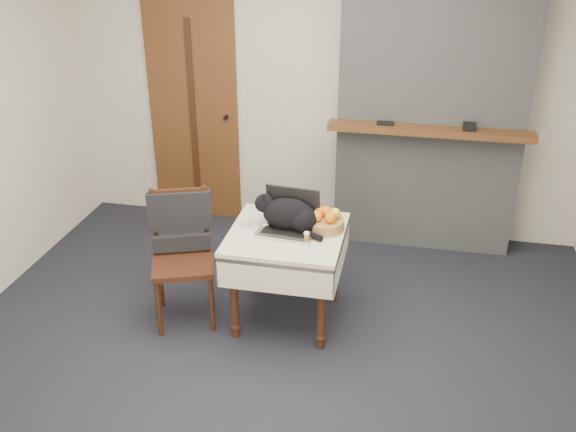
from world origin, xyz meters
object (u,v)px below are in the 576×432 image
laptop (289,220)px  pill_bottle (307,237)px  fruit_basket (325,221)px  cat (290,215)px  side_table (287,246)px  door (194,114)px  cream_jar (246,222)px  chair (181,237)px

laptop → pill_bottle: laptop is taller
pill_bottle → fruit_basket: 0.24m
laptop → cat: (0.00, -0.00, 0.04)m
side_table → pill_bottle: bearing=-37.0°
side_table → cat: bearing=75.5°
side_table → fruit_basket: (0.25, 0.10, 0.17)m
door → side_table: door is taller
pill_bottle → cat: bearing=131.6°
side_table → cream_jar: size_ratio=11.56×
laptop → cream_jar: 0.31m
door → cat: (1.20, -1.50, -0.19)m
pill_bottle → chair: bearing=176.4°
door → cream_jar: bearing=-59.5°
cat → cream_jar: 0.32m
cream_jar → fruit_basket: fruit_basket is taller
side_table → chair: bearing=-174.9°
door → pill_bottle: bearing=-50.9°
side_table → door: bearing=127.6°
cat → pill_bottle: 0.24m
laptop → chair: laptop is taller
cat → fruit_basket: size_ratio=1.97×
door → cat: bearing=-51.2°
fruit_basket → chair: size_ratio=0.27×
cream_jar → pill_bottle: bearing=-17.5°
pill_bottle → laptop: bearing=131.3°
cat → cream_jar: (-0.31, -0.02, -0.08)m
door → chair: bearing=-74.5°
door → pill_bottle: 2.16m
door → laptop: door is taller
cream_jar → cat: bearing=4.6°
pill_bottle → fruit_basket: bearing=68.4°
fruit_basket → laptop: bearing=-168.2°
cream_jar → pill_bottle: size_ratio=0.87×
cream_jar → chair: 0.47m
cream_jar → chair: (-0.45, -0.09, -0.12)m
fruit_basket → side_table: bearing=-157.9°
laptop → cat: bearing=-54.2°
door → fruit_basket: (1.44, -1.44, -0.24)m
laptop → fruit_basket: bearing=17.3°
side_table → pill_bottle: (0.16, -0.12, 0.15)m
cream_jar → chair: chair is taller
cat → chair: cat is taller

